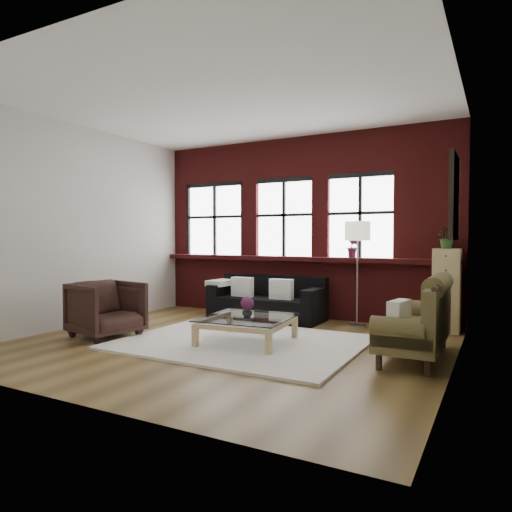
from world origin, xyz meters
The scene contains 26 objects.
floor centered at (0.00, 0.00, 0.00)m, with size 5.50×5.50×0.00m, color brown.
ceiling centered at (0.00, 0.00, 3.20)m, with size 5.50×5.50×0.00m, color white.
wall_back centered at (0.00, 2.50, 1.60)m, with size 5.50×5.50×0.00m, color beige.
wall_front centered at (0.00, -2.50, 1.60)m, with size 5.50×5.50×0.00m, color beige.
wall_left centered at (-2.75, 0.00, 1.60)m, with size 5.00×5.00×0.00m, color beige.
wall_right centered at (2.75, 0.00, 1.60)m, with size 5.00×5.00×0.00m, color beige.
brick_backwall centered at (0.00, 2.44, 1.60)m, with size 5.50×0.12×3.20m, color #5C1515, non-canonical shape.
sill_ledge centered at (0.00, 2.35, 1.04)m, with size 5.50×0.30×0.08m, color #5C1515.
window_left centered at (-1.80, 2.45, 1.75)m, with size 1.38×0.10×1.50m, color black, non-canonical shape.
window_mid centered at (-0.30, 2.45, 1.75)m, with size 1.38×0.10×1.50m, color black, non-canonical shape.
window_right centered at (1.10, 2.45, 1.75)m, with size 1.38×0.10×1.50m, color black, non-canonical shape.
wall_poster centered at (2.72, 0.30, 1.85)m, with size 0.05×0.74×0.94m, color black, non-canonical shape.
shag_rug centered at (0.15, 0.10, 0.02)m, with size 3.09×2.43×0.03m, color silver.
dark_sofa centered at (-0.39, 1.90, 0.36)m, with size 1.98×0.80×0.72m, color black, non-canonical shape.
pillow_a centered at (-0.82, 1.80, 0.55)m, with size 0.40×0.14×0.34m, color white.
pillow_b centered at (-0.06, 1.80, 0.55)m, with size 0.40×0.14×0.34m, color white.
vintage_settee centered at (2.30, 0.44, 0.45)m, with size 0.74×1.67×0.89m, color brown, non-canonical shape.
pillow_settee centered at (2.22, -0.07, 0.56)m, with size 0.14×0.38×0.34m, color white.
armchair centered at (-1.76, -0.45, 0.40)m, with size 0.84×0.87×0.79m, color black.
coffee_table centered at (0.24, 0.10, 0.18)m, with size 1.12×1.12×0.38m, color tan, non-canonical shape.
vase centered at (0.24, 0.10, 0.44)m, with size 0.14×0.14×0.14m, color #B2B2B2.
flowers centered at (0.24, 0.10, 0.54)m, with size 0.17×0.17×0.17m, color #581E43.
drawer_chest centered at (2.48, 2.19, 0.62)m, with size 0.38×0.38×1.25m, color tan.
potted_plant_top centered at (2.48, 2.19, 1.42)m, with size 0.30×0.26×0.34m, color #2D5923.
floor_lamp centered at (1.18, 2.00, 0.91)m, with size 0.40×0.40×1.82m, color #A5A5A8, non-canonical shape.
sill_plant centered at (1.02, 2.32, 1.27)m, with size 0.21×0.17×0.38m, color #581E43.
Camera 1 is at (3.17, -5.13, 1.40)m, focal length 32.00 mm.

